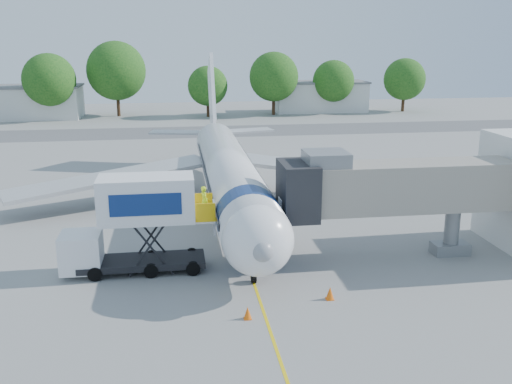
{
  "coord_description": "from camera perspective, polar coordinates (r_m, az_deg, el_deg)",
  "views": [
    {
      "loc": [
        -3.96,
        -37.68,
        12.83
      ],
      "look_at": [
        1.12,
        -2.67,
        3.2
      ],
      "focal_mm": 40.0,
      "sensor_mm": 36.0,
      "label": 1
    }
  ],
  "objects": [
    {
      "name": "tree_f",
      "position": [
        100.91,
        7.75,
        10.93
      ],
      "size": [
        7.13,
        7.13,
        9.09
      ],
      "color": "#382314",
      "rests_on": "ground"
    },
    {
      "name": "outbuilding_left",
      "position": [
        101.11,
        -22.22,
        8.34
      ],
      "size": [
        18.4,
        8.4,
        5.3
      ],
      "color": "silver",
      "rests_on": "ground"
    },
    {
      "name": "ground",
      "position": [
        40.0,
        -2.14,
        -3.49
      ],
      "size": [
        160.0,
        160.0,
        0.0
      ],
      "primitive_type": "plane",
      "color": "gray",
      "rests_on": "ground"
    },
    {
      "name": "aircraft",
      "position": [
        43.13,
        -2.77,
        1.96
      ],
      "size": [
        34.17,
        37.73,
        11.35
      ],
      "color": "white",
      "rests_on": "ground"
    },
    {
      "name": "taxiway_strip",
      "position": [
        80.8,
        -5.38,
        6.03
      ],
      "size": [
        120.0,
        10.0,
        0.01
      ],
      "primitive_type": "cube",
      "color": "#59595B",
      "rests_on": "ground"
    },
    {
      "name": "safety_cone_b",
      "position": [
        27.39,
        -0.85,
        -12.01
      ],
      "size": [
        0.39,
        0.39,
        0.62
      ],
      "color": "#F15F0C",
      "rests_on": "ground"
    },
    {
      "name": "outbuilding_right",
      "position": [
        103.5,
        6.39,
        9.5
      ],
      "size": [
        16.4,
        7.4,
        5.3
      ],
      "color": "silver",
      "rests_on": "ground"
    },
    {
      "name": "tree_c",
      "position": [
        98.73,
        -13.81,
        11.69
      ],
      "size": [
        9.65,
        9.65,
        12.31
      ],
      "color": "#382314",
      "rests_on": "ground"
    },
    {
      "name": "tree_d",
      "position": [
        95.8,
        -4.85,
        10.53
      ],
      "size": [
        6.55,
        6.55,
        8.36
      ],
      "color": "#382314",
      "rests_on": "ground"
    },
    {
      "name": "catering_hiloader",
      "position": [
        32.37,
        -11.95,
        -3.24
      ],
      "size": [
        8.5,
        2.44,
        5.5
      ],
      "color": "black",
      "rests_on": "ground"
    },
    {
      "name": "tree_g",
      "position": [
        105.76,
        14.63,
        10.86
      ],
      "size": [
        7.31,
        7.31,
        9.32
      ],
      "color": "#382314",
      "rests_on": "ground"
    },
    {
      "name": "guidance_line",
      "position": [
        40.0,
        -2.14,
        -3.49
      ],
      "size": [
        0.15,
        70.0,
        0.01
      ],
      "primitive_type": "cube",
      "color": "yellow",
      "rests_on": "ground"
    },
    {
      "name": "ground_tug",
      "position": [
        25.45,
        7.04,
        -13.31
      ],
      "size": [
        3.84,
        2.96,
        1.37
      ],
      "rotation": [
        0.0,
        0.0,
        0.4
      ],
      "color": "white",
      "rests_on": "ground"
    },
    {
      "name": "safety_cone_a",
      "position": [
        29.47,
        7.41,
        -10.02
      ],
      "size": [
        0.43,
        0.43,
        0.68
      ],
      "color": "#F15F0C",
      "rests_on": "ground"
    },
    {
      "name": "tree_b",
      "position": [
        96.57,
        -19.98,
        10.5
      ],
      "size": [
        8.23,
        8.23,
        10.49
      ],
      "color": "#382314",
      "rests_on": "ground"
    },
    {
      "name": "tree_e",
      "position": [
        97.82,
        1.79,
        11.45
      ],
      "size": [
        8.27,
        8.27,
        10.54
      ],
      "color": "#382314",
      "rests_on": "ground"
    },
    {
      "name": "jet_bridge",
      "position": [
        34.0,
        12.61,
        0.4
      ],
      "size": [
        13.9,
        3.2,
        6.6
      ],
      "color": "gray",
      "rests_on": "ground"
    }
  ]
}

